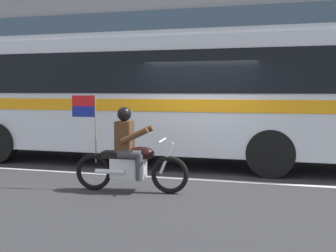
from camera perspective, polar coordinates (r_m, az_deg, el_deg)
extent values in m
plane|color=#2B2B2D|center=(9.39, 4.22, -6.56)|extent=(60.00, 60.00, 0.00)
cube|color=gray|center=(14.35, 8.16, -2.28)|extent=(28.00, 3.80, 0.15)
cube|color=silver|center=(8.81, 3.47, -7.29)|extent=(26.60, 0.14, 0.01)
cube|color=#384C60|center=(16.27, 9.20, 13.58)|extent=(25.76, 0.10, 1.40)
cube|color=silver|center=(10.78, -3.12, 4.20)|extent=(11.70, 2.65, 2.70)
cube|color=black|center=(10.79, -3.13, 7.12)|extent=(10.76, 2.69, 0.96)
cube|color=orange|center=(10.79, -3.11, 3.14)|extent=(11.46, 2.68, 0.28)
cube|color=#ADB1BA|center=(10.85, -3.16, 11.66)|extent=(11.46, 2.52, 0.16)
cylinder|color=black|center=(9.15, 13.94, -3.68)|extent=(1.04, 0.30, 1.04)
torus|color=black|center=(7.54, 0.24, -6.72)|extent=(0.70, 0.15, 0.69)
torus|color=black|center=(7.92, -10.20, -6.23)|extent=(0.70, 0.15, 0.69)
cube|color=silver|center=(7.69, -5.47, -5.75)|extent=(0.66, 0.33, 0.36)
ellipsoid|color=black|center=(7.58, -3.67, -3.75)|extent=(0.50, 0.32, 0.24)
cube|color=black|center=(7.71, -6.92, -3.93)|extent=(0.58, 0.31, 0.12)
cylinder|color=silver|center=(7.50, -0.21, -4.46)|extent=(0.28, 0.08, 0.58)
cylinder|color=silver|center=(7.47, -0.81, -2.02)|extent=(0.09, 0.64, 0.04)
cylinder|color=silver|center=(7.64, -7.98, -6.23)|extent=(0.56, 0.14, 0.09)
cube|color=#4C2D19|center=(7.63, -6.02, -1.44)|extent=(0.31, 0.38, 0.56)
sphere|color=black|center=(7.59, -6.04, 1.63)|extent=(0.26, 0.26, 0.26)
cylinder|color=#38383D|center=(7.80, -4.63, -3.51)|extent=(0.43, 0.19, 0.15)
cylinder|color=#38383D|center=(7.80, -3.34, -5.30)|extent=(0.13, 0.13, 0.46)
cylinder|color=#38383D|center=(7.46, -5.35, -3.91)|extent=(0.43, 0.19, 0.15)
cylinder|color=#38383D|center=(7.45, -4.00, -5.78)|extent=(0.13, 0.13, 0.46)
cylinder|color=#4C2D19|center=(7.75, -3.90, -1.03)|extent=(0.53, 0.15, 0.32)
cylinder|color=#4C2D19|center=(7.37, -4.67, -1.34)|extent=(0.53, 0.15, 0.32)
cylinder|color=olive|center=(7.79, -9.94, -0.43)|extent=(0.02, 0.02, 1.25)
cube|color=red|center=(7.84, -11.58, 3.42)|extent=(0.44, 0.06, 0.20)
cube|color=navy|center=(7.85, -11.55, 1.96)|extent=(0.44, 0.06, 0.20)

